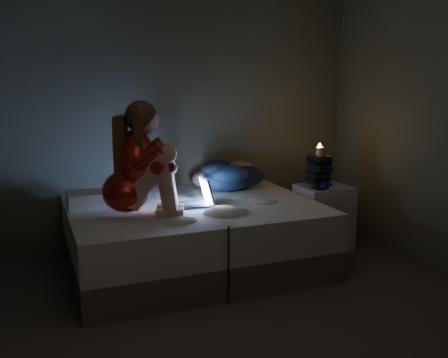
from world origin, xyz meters
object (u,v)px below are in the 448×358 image
bed (194,236)px  phone (318,188)px  woman (124,159)px  laptop (190,192)px  nightstand (323,218)px  candle (319,151)px

bed → phone: 1.25m
woman → laptop: bearing=27.4°
bed → nightstand: 1.33m
bed → nightstand: bearing=-0.0°
nightstand → phone: size_ratio=4.51×
laptop → phone: (1.25, -0.03, -0.07)m
laptop → phone: 1.25m
woman → laptop: woman is taller
nightstand → phone: bearing=-145.3°
candle → phone: bearing=-123.3°
bed → laptop: bearing=-130.4°
phone → laptop: bearing=-179.8°
nightstand → candle: 0.65m
laptop → phone: bearing=-0.2°
candle → phone: candle is taller
nightstand → candle: candle is taller
woman → phone: (1.81, 0.06, -0.40)m
bed → laptop: (-0.05, -0.06, 0.41)m
phone → woman: bearing=-176.5°
bed → phone: (1.20, -0.09, 0.35)m
bed → candle: 1.48m
phone → bed: bearing=177.3°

